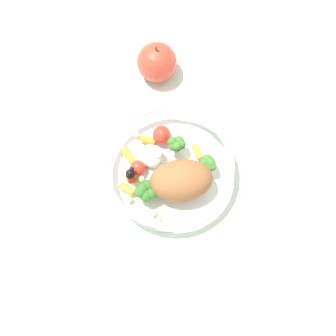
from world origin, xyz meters
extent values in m
plane|color=silver|center=(0.00, 0.00, 0.00)|extent=(2.40, 2.40, 0.00)
cylinder|color=white|center=(0.01, 0.00, 0.00)|extent=(0.20, 0.20, 0.01)
torus|color=white|center=(0.01, 0.00, 0.04)|extent=(0.21, 0.21, 0.01)
ellipsoid|color=brown|center=(0.04, 0.01, 0.04)|extent=(0.07, 0.10, 0.06)
cylinder|color=#7FAD5B|center=(-0.02, 0.02, 0.02)|extent=(0.01, 0.01, 0.02)
sphere|color=#386B28|center=(-0.02, 0.02, 0.04)|extent=(0.02, 0.02, 0.02)
sphere|color=#386B28|center=(-0.02, 0.03, 0.04)|extent=(0.02, 0.02, 0.02)
sphere|color=#386B28|center=(-0.03, 0.02, 0.04)|extent=(0.02, 0.02, 0.02)
sphere|color=#386B28|center=(-0.03, 0.02, 0.04)|extent=(0.01, 0.01, 0.01)
sphere|color=#386B28|center=(-0.03, 0.01, 0.04)|extent=(0.01, 0.01, 0.01)
sphere|color=#386B28|center=(-0.02, 0.01, 0.04)|extent=(0.02, 0.02, 0.02)
cylinder|color=#8EB766|center=(0.02, 0.06, 0.02)|extent=(0.01, 0.01, 0.02)
sphere|color=#386B28|center=(0.02, 0.06, 0.03)|extent=(0.02, 0.02, 0.02)
sphere|color=#386B28|center=(0.02, 0.07, 0.03)|extent=(0.01, 0.01, 0.01)
sphere|color=#386B28|center=(0.02, 0.07, 0.04)|extent=(0.02, 0.02, 0.02)
sphere|color=#386B28|center=(0.01, 0.07, 0.03)|extent=(0.02, 0.02, 0.02)
sphere|color=#386B28|center=(0.01, 0.06, 0.03)|extent=(0.02, 0.02, 0.02)
sphere|color=#386B28|center=(0.01, 0.06, 0.03)|extent=(0.01, 0.01, 0.01)
sphere|color=#386B28|center=(0.02, 0.05, 0.03)|extent=(0.01, 0.01, 0.01)
sphere|color=#386B28|center=(0.03, 0.06, 0.03)|extent=(0.01, 0.01, 0.01)
cylinder|color=#7FAD5B|center=(0.05, -0.04, 0.02)|extent=(0.01, 0.01, 0.02)
sphere|color=#2D6023|center=(0.05, -0.04, 0.04)|extent=(0.02, 0.02, 0.02)
sphere|color=#2D6023|center=(0.05, -0.03, 0.04)|extent=(0.02, 0.02, 0.02)
sphere|color=#2D6023|center=(0.04, -0.04, 0.04)|extent=(0.02, 0.02, 0.02)
sphere|color=#2D6023|center=(0.04, -0.05, 0.04)|extent=(0.02, 0.02, 0.02)
sphere|color=#2D6023|center=(0.05, -0.05, 0.04)|extent=(0.02, 0.02, 0.02)
sphere|color=white|center=(-0.01, -0.02, 0.02)|extent=(0.03, 0.03, 0.03)
sphere|color=white|center=(-0.02, -0.02, 0.03)|extent=(0.03, 0.03, 0.03)
sphere|color=white|center=(-0.02, -0.02, 0.02)|extent=(0.02, 0.02, 0.02)
sphere|color=white|center=(-0.02, -0.02, 0.02)|extent=(0.03, 0.03, 0.03)
sphere|color=white|center=(-0.02, -0.03, 0.02)|extent=(0.03, 0.03, 0.03)
cube|color=yellow|center=(0.01, -0.06, 0.01)|extent=(0.02, 0.02, 0.00)
cylinder|color=red|center=(0.01, -0.06, 0.02)|extent=(0.02, 0.02, 0.02)
sphere|color=black|center=(0.01, -0.06, 0.04)|extent=(0.01, 0.01, 0.01)
sphere|color=black|center=(0.01, -0.06, 0.04)|extent=(0.01, 0.01, 0.01)
sphere|color=black|center=(0.02, -0.06, 0.04)|extent=(0.01, 0.01, 0.01)
cylinder|color=orange|center=(0.03, -0.07, 0.01)|extent=(0.03, 0.03, 0.01)
cylinder|color=orange|center=(-0.05, -0.02, 0.01)|extent=(0.02, 0.03, 0.01)
cylinder|color=orange|center=(-0.01, 0.05, 0.01)|extent=(0.03, 0.02, 0.01)
cylinder|color=orange|center=(-0.02, -0.06, 0.01)|extent=(0.03, 0.02, 0.01)
sphere|color=red|center=(-0.05, 0.00, 0.02)|extent=(0.03, 0.03, 0.03)
sphere|color=red|center=(0.00, -0.05, 0.02)|extent=(0.02, 0.02, 0.02)
sphere|color=tan|center=(0.00, 0.04, 0.01)|extent=(0.01, 0.01, 0.01)
sphere|color=tan|center=(0.08, -0.03, 0.01)|extent=(0.01, 0.01, 0.01)
sphere|color=tan|center=(0.09, -0.03, 0.01)|extent=(0.01, 0.01, 0.01)
sphere|color=#D1B775|center=(-0.06, -0.04, 0.01)|extent=(0.01, 0.01, 0.01)
sphere|color=#D1B775|center=(0.05, -0.07, 0.01)|extent=(0.01, 0.01, 0.01)
sphere|color=#D1B775|center=(0.02, -0.04, 0.01)|extent=(0.01, 0.01, 0.01)
sphere|color=#BC3828|center=(-0.18, 0.01, 0.03)|extent=(0.07, 0.07, 0.07)
cylinder|color=brown|center=(-0.18, 0.01, 0.08)|extent=(0.00, 0.00, 0.01)
cube|color=white|center=(0.20, -0.05, 0.00)|extent=(0.14, 0.15, 0.01)
camera|label=1|loc=(0.30, -0.05, 0.77)|focal=53.57mm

